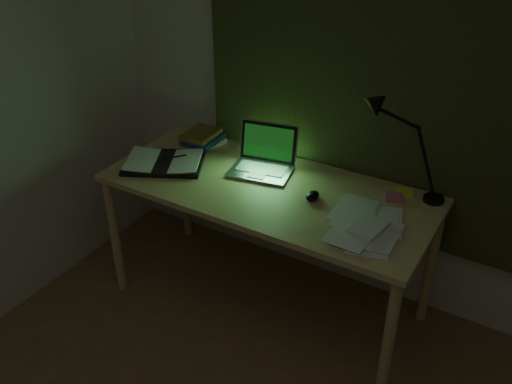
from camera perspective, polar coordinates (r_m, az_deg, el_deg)
wall_back at (r=2.98m, az=14.51°, el=9.45°), size 3.50×0.00×2.50m
curtain at (r=2.88m, az=14.78°, el=12.91°), size 2.20×0.06×2.00m
desk at (r=3.19m, az=1.11°, el=-5.60°), size 1.73×0.76×0.79m
laptop at (r=3.04m, az=0.46°, el=3.86°), size 0.39×0.43×0.24m
open_textbook at (r=3.21m, az=-9.18°, el=3.00°), size 0.52×0.46×0.04m
book_stack at (r=3.40m, az=-5.34°, el=5.41°), size 0.20×0.23×0.09m
loose_papers at (r=2.71m, az=10.35°, el=-3.13°), size 0.32×0.34×0.02m
mouse at (r=2.87m, az=5.67°, el=-0.38°), size 0.07×0.10×0.04m
sticky_yellow at (r=3.00m, az=14.69°, el=-0.02°), size 0.10×0.10×0.02m
sticky_pink at (r=2.94m, az=13.63°, el=-0.51°), size 0.11×0.11×0.02m
desk_lamp at (r=2.85m, az=18.16°, el=3.96°), size 0.43×0.36×0.56m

